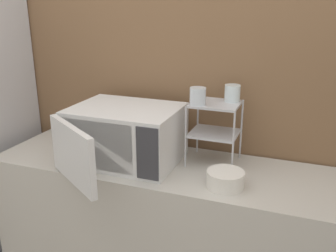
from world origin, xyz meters
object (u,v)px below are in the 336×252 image
Objects in this scene: dish_rack at (215,120)px; bowl at (225,179)px; glass_front_left at (198,96)px; glass_back_right at (232,93)px; microwave at (124,135)px.

bowl is (0.12, -0.25, -0.20)m from dish_rack.
dish_rack is 0.17m from glass_front_left.
bowl is at bearing -43.60° from glass_front_left.
glass_back_right reaches higher than dish_rack.
glass_back_right reaches higher than microwave.
glass_front_left reaches higher than microwave.
glass_front_left is (0.38, 0.09, 0.22)m from microwave.
microwave is at bearing -161.71° from dish_rack.
bowl is at bearing -10.17° from microwave.
glass_back_right is 0.46m from bowl.
microwave is at bearing 169.83° from bowl.
bowl is (0.57, -0.10, -0.11)m from microwave.
glass_front_left is 0.49× the size of bowl.
microwave is 0.61m from glass_back_right.
glass_back_right is (0.15, 0.12, 0.00)m from glass_front_left.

